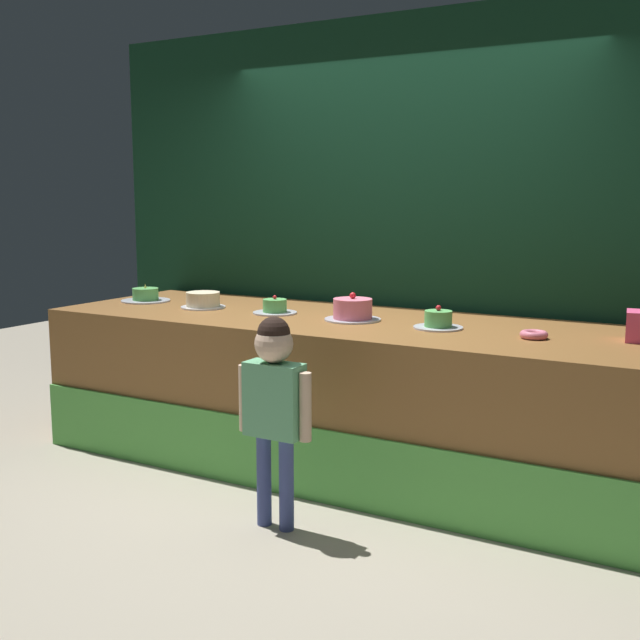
% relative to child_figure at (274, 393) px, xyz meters
% --- Properties ---
extents(ground_plane, '(12.00, 12.00, 0.00)m').
position_rel_child_figure_xyz_m(ground_plane, '(-0.08, 0.40, -0.68)').
color(ground_plane, '#ADA38E').
extents(stage_platform, '(3.82, 1.22, 0.90)m').
position_rel_child_figure_xyz_m(stage_platform, '(-0.08, 0.99, -0.23)').
color(stage_platform, brown).
rests_on(stage_platform, ground_plane).
extents(curtain_backdrop, '(4.60, 0.08, 2.76)m').
position_rel_child_figure_xyz_m(curtain_backdrop, '(-0.08, 1.69, 0.70)').
color(curtain_backdrop, '#113823').
rests_on(curtain_backdrop, ground_plane).
extents(child_figure, '(0.41, 0.19, 1.05)m').
position_rel_child_figure_xyz_m(child_figure, '(0.00, 0.00, 0.00)').
color(child_figure, '#3F4C8C').
rests_on(child_figure, ground_plane).
extents(donut, '(0.14, 0.14, 0.04)m').
position_rel_child_figure_xyz_m(donut, '(1.00, 0.90, 0.24)').
color(donut, pink).
rests_on(donut, stage_platform).
extents(cake_far_left, '(0.34, 0.34, 0.12)m').
position_rel_child_figure_xyz_m(cake_far_left, '(-1.70, 1.00, 0.25)').
color(cake_far_left, silver).
rests_on(cake_far_left, stage_platform).
extents(cake_left, '(0.29, 0.29, 0.10)m').
position_rel_child_figure_xyz_m(cake_left, '(-1.16, 0.94, 0.26)').
color(cake_left, silver).
rests_on(cake_left, stage_platform).
extents(cake_center, '(0.27, 0.27, 0.11)m').
position_rel_child_figure_xyz_m(cake_center, '(-0.62, 0.97, 0.25)').
color(cake_center, silver).
rests_on(cake_center, stage_platform).
extents(cake_right, '(0.33, 0.33, 0.17)m').
position_rel_child_figure_xyz_m(cake_right, '(-0.08, 0.97, 0.27)').
color(cake_right, silver).
rests_on(cake_right, stage_platform).
extents(cake_far_right, '(0.27, 0.27, 0.13)m').
position_rel_child_figure_xyz_m(cake_far_right, '(0.46, 0.95, 0.26)').
color(cake_far_right, silver).
rests_on(cake_far_right, stage_platform).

